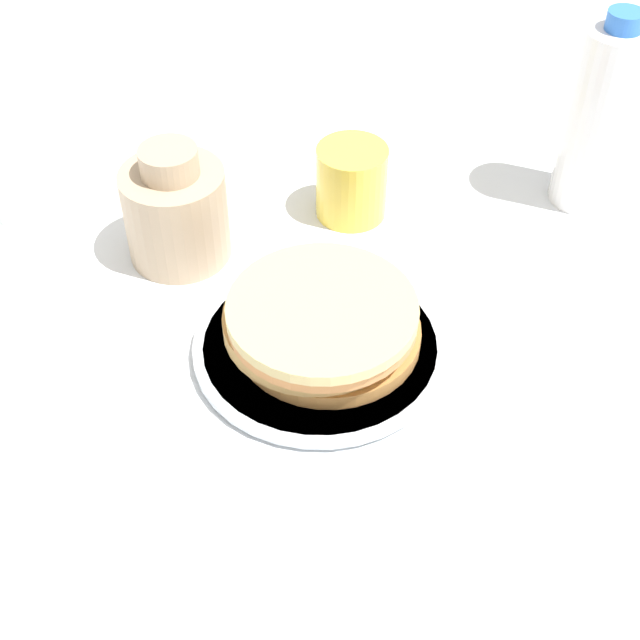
# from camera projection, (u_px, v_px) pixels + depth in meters

# --- Properties ---
(ground_plane) EXTENTS (4.00, 4.00, 0.00)m
(ground_plane) POSITION_uv_depth(u_px,v_px,m) (304.00, 329.00, 0.82)
(ground_plane) COLOR white
(plate) EXTENTS (0.23, 0.23, 0.01)m
(plate) POSITION_uv_depth(u_px,v_px,m) (320.00, 346.00, 0.79)
(plate) COLOR silver
(plate) RESTS_ON ground_plane
(pancake_stack) EXTENTS (0.17, 0.18, 0.05)m
(pancake_stack) POSITION_uv_depth(u_px,v_px,m) (322.00, 321.00, 0.77)
(pancake_stack) COLOR #B3773B
(pancake_stack) RESTS_ON plate
(juice_glass) EXTENTS (0.07, 0.07, 0.08)m
(juice_glass) POSITION_uv_depth(u_px,v_px,m) (352.00, 182.00, 0.91)
(juice_glass) COLOR yellow
(juice_glass) RESTS_ON ground_plane
(cream_jug) EXTENTS (0.10, 0.10, 0.12)m
(cream_jug) POSITION_uv_depth(u_px,v_px,m) (176.00, 210.00, 0.86)
(cream_jug) COLOR tan
(cream_jug) RESTS_ON ground_plane
(water_bottle_near) EXTENTS (0.07, 0.07, 0.21)m
(water_bottle_near) POSITION_uv_depth(u_px,v_px,m) (600.00, 118.00, 0.89)
(water_bottle_near) COLOR white
(water_bottle_near) RESTS_ON ground_plane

